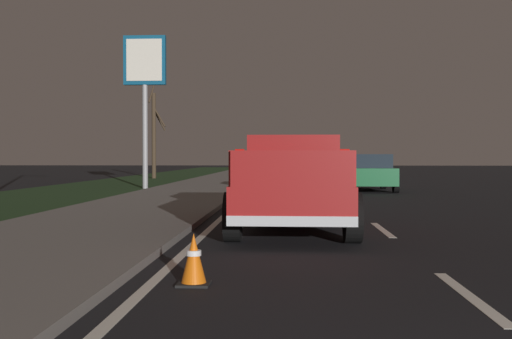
# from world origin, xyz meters

# --- Properties ---
(ground) EXTENTS (144.00, 144.00, 0.00)m
(ground) POSITION_xyz_m (27.00, 0.00, 0.00)
(ground) COLOR black
(sidewalk_shoulder) EXTENTS (108.00, 4.00, 0.12)m
(sidewalk_shoulder) POSITION_xyz_m (27.00, 5.70, 0.06)
(sidewalk_shoulder) COLOR slate
(sidewalk_shoulder) RESTS_ON ground
(grass_verge) EXTENTS (108.00, 6.00, 0.01)m
(grass_verge) POSITION_xyz_m (27.00, 10.70, 0.00)
(grass_verge) COLOR #1E3819
(grass_verge) RESTS_ON ground
(lane_markings) EXTENTS (108.00, 3.54, 0.01)m
(lane_markings) POSITION_xyz_m (28.83, 2.55, 0.00)
(lane_markings) COLOR silver
(lane_markings) RESTS_ON ground
(pickup_truck) EXTENTS (5.45, 2.34, 1.87)m
(pickup_truck) POSITION_xyz_m (10.00, 1.74, 0.91)
(pickup_truck) COLOR maroon
(pickup_truck) RESTS_ON ground
(sedan_green) EXTENTS (4.42, 2.05, 1.54)m
(sedan_green) POSITION_xyz_m (23.61, -1.56, 0.78)
(sedan_green) COLOR #14592D
(sedan_green) RESTS_ON ground
(sedan_red) EXTENTS (4.43, 2.07, 1.54)m
(sedan_red) POSITION_xyz_m (22.51, 1.90, 0.78)
(sedan_red) COLOR maroon
(sedan_red) RESTS_ON ground
(sedan_white) EXTENTS (4.40, 2.02, 1.54)m
(sedan_white) POSITION_xyz_m (33.78, -1.61, 0.78)
(sedan_white) COLOR silver
(sedan_white) RESTS_ON ground
(gas_price_sign) EXTENTS (0.27, 1.90, 6.87)m
(gas_price_sign) POSITION_xyz_m (24.74, 8.25, 5.16)
(gas_price_sign) COLOR #99999E
(gas_price_sign) RESTS_ON ground
(bare_tree_far) EXTENTS (1.73, 1.03, 6.16)m
(bare_tree_far) POSITION_xyz_m (37.76, 10.72, 2.99)
(bare_tree_far) COLOR #423323
(bare_tree_far) RESTS_ON ground
(traffic_cone_near) EXTENTS (0.36, 0.36, 0.58)m
(traffic_cone_near) POSITION_xyz_m (4.45, 2.91, 0.28)
(traffic_cone_near) COLOR black
(traffic_cone_near) RESTS_ON ground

